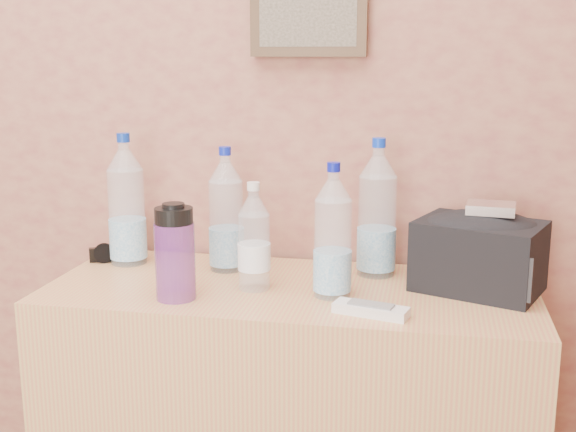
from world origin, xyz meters
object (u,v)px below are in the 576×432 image
Objects in this scene: dresser at (290,425)px; sunglasses at (117,253)px; ac_remote at (371,310)px; pet_large_b at (226,216)px; foil_packet at (491,208)px; pet_small at (254,243)px; pet_large_d at (333,238)px; pet_large_a at (127,207)px; toiletry_bag at (479,251)px; pet_large_c at (377,215)px; nalgene_bottle at (175,252)px.

dresser is 7.90× the size of sunglasses.
sunglasses is 0.77m from ac_remote.
foil_packet is (0.65, -0.05, 0.06)m from pet_large_b.
pet_large_b is at bearing 127.50° from pet_small.
foil_packet is at bearing 16.99° from pet_large_d.
pet_large_a is 0.91m from toiletry_bag.
pet_large_c is 0.33m from ac_remote.
sunglasses is (-0.04, 0.02, -0.14)m from pet_large_a.
pet_large_b reaches higher than dresser.
pet_large_a is 1.12× the size of pet_large_d.
toiletry_bag is (0.52, 0.09, -0.02)m from pet_small.
pet_large_a is at bearing 131.73° from nalgene_bottle.
pet_large_d is at bearing -163.01° from foil_packet.
dresser is 0.71m from pet_large_a.
toiletry_bag is at bearing 57.40° from ac_remote.
sunglasses is (-0.43, 0.16, -0.09)m from pet_small.
foil_packet reaches higher than ac_remote.
pet_large_c is 1.25× the size of toiletry_bag.
pet_large_b reaches higher than sunglasses.
pet_small is at bearing -147.71° from pet_large_c.
nalgene_bottle reaches higher than foil_packet.
pet_large_d reaches higher than dresser.
ac_remote is (0.40, -0.27, -0.13)m from pet_large_b.
foil_packet is (0.46, 0.06, 0.57)m from dresser.
pet_large_b reaches higher than ac_remote.
toiletry_bag reaches higher than dresser.
pet_large_c is 0.21m from pet_large_d.
pet_small is 0.19m from nalgene_bottle.
pet_large_b is 0.64m from toiletry_bag.
pet_large_d is at bearing 14.56° from nalgene_bottle.
pet_large_c is (0.19, 0.14, 0.52)m from dresser.
pet_large_c is at bearing 32.88° from nalgene_bottle.
pet_large_c is 0.71m from sunglasses.
pet_small is at bearing -47.73° from sunglasses.
toiletry_bag reaches higher than ac_remote.
pet_large_a is 1.00× the size of pet_large_c.
ac_remote is at bearing -115.84° from toiletry_bag.
pet_large_c is at bearing 106.68° from ac_remote.
pet_large_c is at bearing 32.29° from pet_small.
pet_large_a is 0.93m from foil_packet.
pet_large_c is 0.28m from foil_packet.
nalgene_bottle is (-0.24, -0.14, 0.48)m from dresser.
pet_large_b is at bearing 78.83° from nalgene_bottle.
pet_large_a is 0.66m from pet_large_c.
sunglasses is at bearing 163.65° from pet_large_d.
ac_remote is (0.10, -0.11, -0.13)m from pet_large_d.
pet_large_c reaches higher than pet_large_b.
pet_small is at bearing -158.52° from dresser.
pet_large_a reaches higher than foil_packet.
foil_packet is (0.25, 0.22, 0.19)m from ac_remote.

